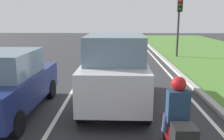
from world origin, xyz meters
TOP-DOWN VIEW (x-y plane):
  - ground_plane at (0.00, 14.00)m, footprint 60.00×60.00m
  - lane_line_center at (-0.70, 14.00)m, footprint 0.12×32.00m
  - lane_line_right_edge at (3.60, 14.00)m, footprint 0.12×32.00m
  - curb_right at (4.10, 14.00)m, footprint 0.24×48.00m
  - car_suv_ahead at (0.96, 8.54)m, footprint 2.05×4.54m
  - car_sedan_left_lane at (-2.16, 7.68)m, footprint 1.92×4.34m
  - motorcycle at (2.14, 5.15)m, footprint 0.40×1.90m
  - rider_person at (2.14, 5.20)m, footprint 0.50×0.40m
  - traffic_light_near_right at (5.21, 18.09)m, footprint 0.32×0.50m

SIDE VIEW (x-z plane):
  - ground_plane at x=0.00m, z-range 0.00..0.00m
  - lane_line_center at x=-0.70m, z-range 0.00..0.01m
  - lane_line_right_edge at x=3.60m, z-range 0.00..0.01m
  - curb_right at x=4.10m, z-range 0.00..0.12m
  - motorcycle at x=2.14m, z-range 0.07..1.08m
  - car_sedan_left_lane at x=-2.16m, z-range -0.01..1.85m
  - car_suv_ahead at x=0.96m, z-range 0.03..2.31m
  - rider_person at x=2.14m, z-range 0.61..1.77m
  - traffic_light_near_right at x=5.21m, z-range 0.75..5.02m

